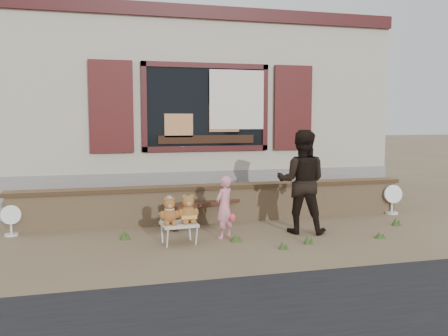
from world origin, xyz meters
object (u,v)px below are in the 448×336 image
object	(u,v)px
bench	(207,207)
adult	(302,182)
child	(224,207)
teddy_bear_left	(169,210)
teddy_bear_right	(188,208)
folding_chair	(179,225)

from	to	relation	value
bench	adult	distance (m)	1.72
adult	bench	bearing A→B (deg)	-9.55
child	teddy_bear_left	bearing A→B (deg)	-27.36
bench	teddy_bear_right	xyz separation A→B (m)	(-0.54, -1.13, 0.22)
teddy_bear_right	adult	size ratio (longest dim) A/B	0.26
folding_chair	child	bearing A→B (deg)	7.64
teddy_bear_left	teddy_bear_right	bearing A→B (deg)	-0.00
child	adult	bearing A→B (deg)	143.60
teddy_bear_right	adult	distance (m)	1.91
teddy_bear_left	folding_chair	bearing A→B (deg)	-0.00
folding_chair	teddy_bear_left	size ratio (longest dim) A/B	1.36
folding_chair	adult	xyz separation A→B (m)	(2.02, 0.20, 0.55)
bench	teddy_bear_right	distance (m)	1.27
teddy_bear_left	bench	bearing A→B (deg)	50.07
bench	teddy_bear_right	world-z (taller)	teddy_bear_right
bench	adult	bearing A→B (deg)	-56.15
child	bench	bearing A→B (deg)	-125.53
folding_chair	child	distance (m)	0.77
folding_chair	adult	bearing A→B (deg)	1.13
folding_chair	teddy_bear_right	distance (m)	0.28
teddy_bear_left	teddy_bear_right	world-z (taller)	teddy_bear_right
folding_chair	child	xyz separation A→B (m)	(0.73, 0.16, 0.20)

